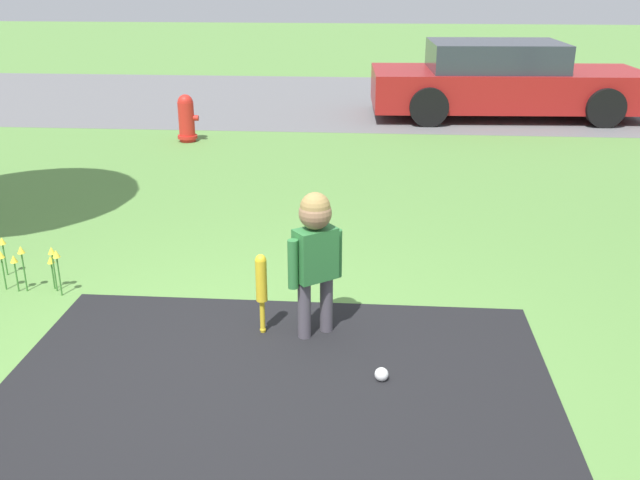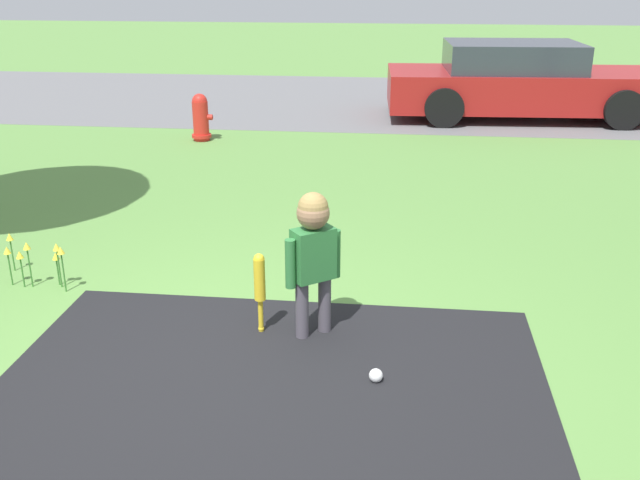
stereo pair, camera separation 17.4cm
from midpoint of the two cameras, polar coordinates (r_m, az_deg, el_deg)
name	(u,v)px [view 2 (the right image)]	position (r m, az deg, el deg)	size (l,w,h in m)	color
ground_plane	(216,365)	(4.76, -7.30, -9.93)	(60.00, 60.00, 0.00)	#5B8C42
street_strip	(344,99)	(14.23, 2.28, 11.19)	(40.00, 6.00, 0.01)	slate
child	(313,245)	(4.81, 0.49, -0.38)	(0.35, 0.30, 1.05)	#4C4751
baseball_bat	(260,282)	(4.97, -3.85, -3.38)	(0.08, 0.08, 0.60)	yellow
sports_ball	(376,375)	(4.56, 5.60, -10.74)	(0.09, 0.09, 0.09)	white
fire_hydrant	(201,118)	(10.84, -9.06, 9.64)	(0.33, 0.29, 0.69)	red
parked_car	(521,82)	(12.84, 16.14, 12.04)	(4.64, 2.14, 1.26)	maroon
flower_bed	(34,252)	(6.15, -21.17, -0.88)	(0.68, 0.41, 0.39)	#38702D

